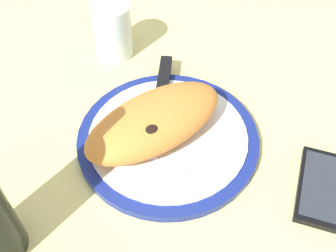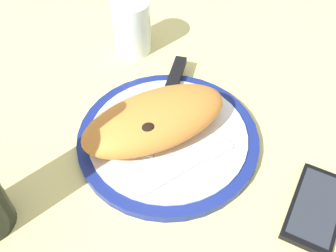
% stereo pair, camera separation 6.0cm
% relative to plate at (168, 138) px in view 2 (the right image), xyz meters
% --- Properties ---
extents(ground_plane, '(1.50, 1.50, 0.03)m').
position_rel_plate_xyz_m(ground_plane, '(0.00, 0.00, -0.02)').
color(ground_plane, '#E5D684').
extents(plate, '(0.28, 0.28, 0.02)m').
position_rel_plate_xyz_m(plate, '(0.00, 0.00, 0.00)').
color(plate, navy).
rests_on(plate, ground_plane).
extents(calzone, '(0.25, 0.17, 0.06)m').
position_rel_plate_xyz_m(calzone, '(-0.01, 0.02, 0.04)').
color(calzone, orange).
rests_on(calzone, plate).
extents(fork, '(0.16, 0.04, 0.00)m').
position_rel_plate_xyz_m(fork, '(-0.01, -0.07, 0.01)').
color(fork, silver).
rests_on(fork, plate).
extents(knife, '(0.20, 0.13, 0.01)m').
position_rel_plate_xyz_m(knife, '(0.07, 0.07, 0.01)').
color(knife, silver).
rests_on(knife, plate).
extents(smartphone, '(0.14, 0.10, 0.01)m').
position_rel_plate_xyz_m(smartphone, '(0.06, -0.22, -0.00)').
color(smartphone, black).
rests_on(smartphone, ground_plane).
extents(water_glass, '(0.07, 0.07, 0.10)m').
position_rel_plate_xyz_m(water_glass, '(0.11, 0.21, 0.04)').
color(water_glass, silver).
rests_on(water_glass, ground_plane).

